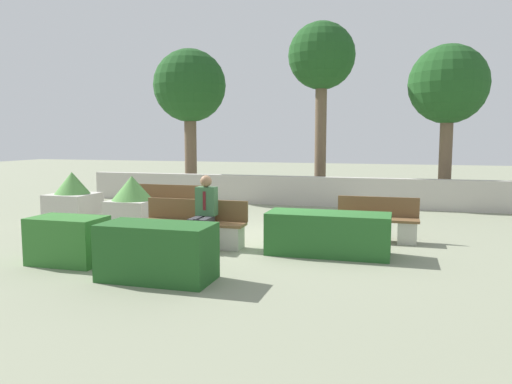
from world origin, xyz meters
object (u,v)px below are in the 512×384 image
(bench_front, at_px, (193,228))
(tree_center_left, at_px, (322,60))
(bench_left_side, at_px, (377,225))
(bench_right_side, at_px, (165,207))
(planter_corner_left, at_px, (73,201))
(planter_corner_right, at_px, (132,204))
(tree_leftmost, at_px, (190,88))
(tree_center_right, at_px, (448,86))
(person_seated_man, at_px, (204,208))

(bench_front, relative_size, tree_center_left, 0.36)
(bench_left_side, xyz_separation_m, bench_right_side, (-5.22, 1.18, 0.01))
(planter_corner_left, xyz_separation_m, planter_corner_right, (1.84, -0.43, 0.04))
(bench_right_side, xyz_separation_m, tree_leftmost, (-1.31, 4.67, 3.40))
(bench_front, height_order, planter_corner_left, planter_corner_left)
(planter_corner_right, bearing_deg, tree_center_right, 42.60)
(tree_leftmost, bearing_deg, bench_left_side, -41.83)
(bench_left_side, bearing_deg, tree_center_left, 108.16)
(bench_left_side, distance_m, bench_right_side, 5.36)
(bench_front, height_order, tree_center_right, tree_center_right)
(planter_corner_left, height_order, tree_center_left, tree_center_left)
(bench_right_side, relative_size, tree_center_right, 0.38)
(bench_left_side, xyz_separation_m, tree_center_left, (-2.14, 6.45, 4.24))
(tree_leftmost, bearing_deg, person_seated_man, -64.93)
(bench_front, xyz_separation_m, tree_leftmost, (-3.17, 7.25, 3.39))
(tree_leftmost, relative_size, tree_center_left, 0.87)
(bench_right_side, distance_m, tree_leftmost, 5.92)
(person_seated_man, distance_m, tree_center_right, 9.42)
(planter_corner_left, height_order, planter_corner_right, planter_corner_left)
(bench_front, bearing_deg, bench_left_side, 22.56)
(tree_leftmost, bearing_deg, tree_center_right, 1.40)
(bench_left_side, relative_size, planter_corner_left, 1.29)
(bench_front, height_order, person_seated_man, person_seated_man)
(bench_right_side, bearing_deg, planter_corner_left, -149.83)
(tree_center_left, xyz_separation_m, tree_center_right, (3.87, -0.40, -0.99))
(bench_front, distance_m, tree_leftmost, 8.61)
(bench_front, height_order, tree_center_left, tree_center_left)
(bench_front, xyz_separation_m, person_seated_man, (0.29, -0.14, 0.41))
(bench_right_side, distance_m, planter_corner_left, 2.19)
(planter_corner_right, bearing_deg, bench_right_side, 89.19)
(bench_left_side, distance_m, tree_leftmost, 9.41)
(bench_left_side, xyz_separation_m, person_seated_man, (-3.08, -1.54, 0.43))
(bench_left_side, xyz_separation_m, planter_corner_right, (-5.25, -0.37, 0.27))
(person_seated_man, bearing_deg, planter_corner_left, 158.30)
(person_seated_man, height_order, planter_corner_right, person_seated_man)
(bench_right_side, bearing_deg, planter_corner_right, -91.74)
(planter_corner_right, height_order, tree_center_right, tree_center_right)
(tree_leftmost, xyz_separation_m, tree_center_left, (4.40, 0.60, 0.83))
(tree_center_right, bearing_deg, planter_corner_left, -145.81)
(planter_corner_right, bearing_deg, bench_front, -28.65)
(tree_leftmost, bearing_deg, bench_right_side, -74.33)
(person_seated_man, relative_size, planter_corner_right, 1.11)
(bench_right_side, height_order, planter_corner_left, planter_corner_left)
(planter_corner_left, relative_size, tree_leftmost, 0.25)
(planter_corner_right, xyz_separation_m, tree_center_left, (3.11, 6.82, 3.97))
(planter_corner_right, bearing_deg, tree_leftmost, 101.70)
(person_seated_man, xyz_separation_m, tree_leftmost, (-3.46, 7.39, 2.98))
(planter_corner_left, distance_m, planter_corner_right, 1.89)
(person_seated_man, xyz_separation_m, tree_center_left, (0.94, 7.99, 3.81))
(planter_corner_left, bearing_deg, tree_center_right, 34.19)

